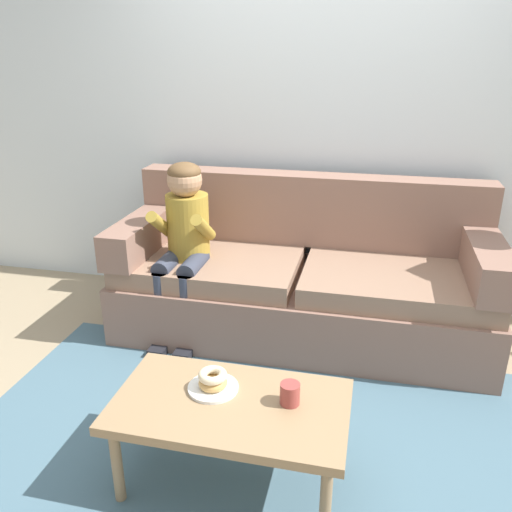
{
  "coord_description": "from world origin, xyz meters",
  "views": [
    {
      "loc": [
        0.39,
        -2.17,
        1.71
      ],
      "look_at": [
        -0.21,
        0.45,
        0.65
      ],
      "focal_mm": 36.59,
      "sensor_mm": 36.0,
      "label": 1
    }
  ],
  "objects_px": {
    "person_child": "(184,235)",
    "mug": "(290,394)",
    "coffee_table": "(231,411)",
    "donut": "(213,383)",
    "couch": "(303,281)"
  },
  "relations": [
    {
      "from": "coffee_table",
      "to": "mug",
      "type": "bearing_deg",
      "value": 11.12
    },
    {
      "from": "couch",
      "to": "donut",
      "type": "distance_m",
      "value": 1.31
    },
    {
      "from": "coffee_table",
      "to": "mug",
      "type": "distance_m",
      "value": 0.25
    },
    {
      "from": "mug",
      "to": "person_child",
      "type": "bearing_deg",
      "value": 127.24
    },
    {
      "from": "donut",
      "to": "person_child",
      "type": "bearing_deg",
      "value": 115.43
    },
    {
      "from": "person_child",
      "to": "mug",
      "type": "height_order",
      "value": "person_child"
    },
    {
      "from": "person_child",
      "to": "coffee_table",
      "type": "bearing_deg",
      "value": -62.14
    },
    {
      "from": "couch",
      "to": "coffee_table",
      "type": "distance_m",
      "value": 1.37
    },
    {
      "from": "mug",
      "to": "coffee_table",
      "type": "bearing_deg",
      "value": -168.88
    },
    {
      "from": "person_child",
      "to": "donut",
      "type": "xyz_separation_m",
      "value": [
        0.52,
        -1.09,
        -0.24
      ]
    },
    {
      "from": "couch",
      "to": "mug",
      "type": "relative_size",
      "value": 25.36
    },
    {
      "from": "coffee_table",
      "to": "donut",
      "type": "distance_m",
      "value": 0.14
    },
    {
      "from": "person_child",
      "to": "donut",
      "type": "distance_m",
      "value": 1.23
    },
    {
      "from": "person_child",
      "to": "donut",
      "type": "bearing_deg",
      "value": -64.57
    },
    {
      "from": "donut",
      "to": "mug",
      "type": "bearing_deg",
      "value": -3.47
    }
  ]
}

